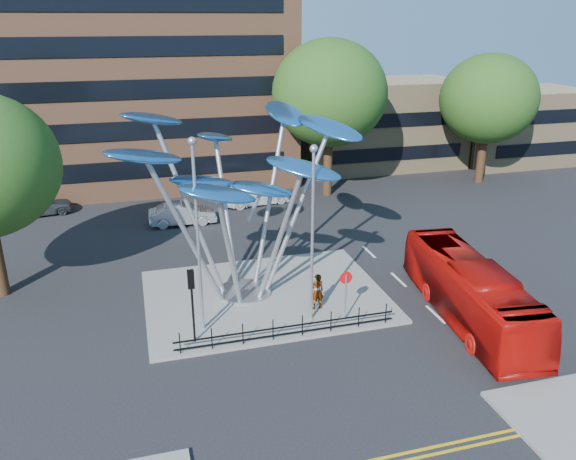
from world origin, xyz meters
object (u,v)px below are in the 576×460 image
object	(u,v)px
tree_far	(489,99)
tree_right	(330,93)
leaf_sculpture	(238,165)
street_lamp_right	(313,220)
red_bus	(469,291)
street_lamp_left	(197,221)
traffic_light_island	(192,291)
no_entry_sign_island	(346,287)
pedestrian	(317,291)
parked_car_right	(255,194)
parked_car_mid	(183,214)
parked_car_left	(40,205)

from	to	relation	value
tree_far	tree_right	bearing A→B (deg)	-180.00
tree_right	leaf_sculpture	world-z (taller)	tree_right
tree_far	street_lamp_right	xyz separation A→B (m)	(-21.50, -19.00, -2.01)
red_bus	street_lamp_left	bearing A→B (deg)	176.25
traffic_light_island	red_bus	world-z (taller)	traffic_light_island
no_entry_sign_island	pedestrian	size ratio (longest dim) A/B	1.33
street_lamp_left	red_bus	bearing A→B (deg)	-10.47
leaf_sculpture	street_lamp_left	xyz separation A→B (m)	(-2.43, -3.18, -1.52)
tree_right	pedestrian	bearing A→B (deg)	-110.90
leaf_sculpture	parked_car_right	size ratio (longest dim) A/B	2.28
pedestrian	parked_car_right	world-z (taller)	pedestrian
traffic_light_island	pedestrian	size ratio (longest dim) A/B	1.86
tree_far	street_lamp_right	size ratio (longest dim) A/B	1.30
pedestrian	parked_car_mid	xyz separation A→B (m)	(-5.02, 14.24, -0.32)
street_lamp_left	pedestrian	size ratio (longest dim) A/B	4.78
tree_right	street_lamp_left	size ratio (longest dim) A/B	1.38
street_lamp_right	parked_car_mid	world-z (taller)	street_lamp_right
street_lamp_right	leaf_sculpture	bearing A→B (deg)	124.91
traffic_light_island	parked_car_right	distance (m)	20.05
leaf_sculpture	parked_car_left	world-z (taller)	leaf_sculpture
street_lamp_left	street_lamp_right	xyz separation A→B (m)	(5.00, -0.50, -0.26)
pedestrian	tree_far	bearing A→B (deg)	-143.95
tree_far	red_bus	world-z (taller)	tree_far
leaf_sculpture	street_lamp_right	bearing A→B (deg)	-55.09
parked_car_left	tree_far	bearing A→B (deg)	-101.29
street_lamp_left	parked_car_mid	bearing A→B (deg)	87.83
traffic_light_island	parked_car_mid	xyz separation A→B (m)	(1.05, 15.61, -1.86)
street_lamp_right	parked_car_left	world-z (taller)	street_lamp_right
street_lamp_left	street_lamp_right	world-z (taller)	street_lamp_left
street_lamp_left	parked_car_left	size ratio (longest dim) A/B	2.00
tree_right	tree_far	bearing A→B (deg)	0.00
parked_car_mid	tree_right	bearing A→B (deg)	-70.86
traffic_light_island	red_bus	xyz separation A→B (m)	(12.68, -1.25, -1.14)
traffic_light_island	parked_car_mid	size ratio (longest dim) A/B	0.75
tree_right	street_lamp_left	world-z (taller)	tree_right
street_lamp_left	parked_car_mid	size ratio (longest dim) A/B	1.92
street_lamp_right	traffic_light_island	xyz separation A→B (m)	(-5.50, -0.50, -2.48)
pedestrian	tree_right	bearing A→B (deg)	-115.76
parked_car_mid	pedestrian	bearing A→B (deg)	-159.47
no_entry_sign_island	tree_far	bearing A→B (deg)	44.25
traffic_light_island	pedestrian	distance (m)	6.42
tree_far	street_lamp_right	world-z (taller)	tree_far
leaf_sculpture	pedestrian	world-z (taller)	leaf_sculpture
tree_far	traffic_light_island	distance (m)	33.61
parked_car_mid	leaf_sculpture	bearing A→B (deg)	-169.57
parked_car_right	parked_car_mid	bearing A→B (deg)	109.01
street_lamp_right	traffic_light_island	size ratio (longest dim) A/B	2.42
traffic_light_island	no_entry_sign_island	world-z (taller)	traffic_light_island
no_entry_sign_island	leaf_sculpture	bearing A→B (deg)	134.33
leaf_sculpture	red_bus	distance (m)	12.39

